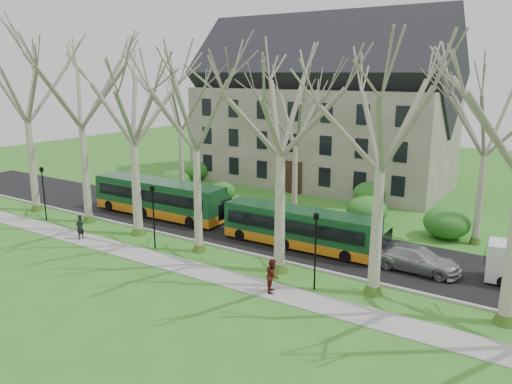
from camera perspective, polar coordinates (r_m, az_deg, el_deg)
ground at (r=31.76m, az=-2.32°, el=-7.95°), size 120.00×120.00×0.00m
sidewalk at (r=29.90m, az=-5.13°, el=-9.34°), size 70.00×2.00×0.06m
road at (r=36.09m, az=2.76°, el=-5.22°), size 80.00×8.00×0.06m
curb at (r=32.88m, az=-0.80°, el=-7.04°), size 80.00×0.25×0.14m
building at (r=53.46m, az=7.42°, el=9.61°), size 26.50×12.20×16.00m
tree_row_verge at (r=30.16m, az=-2.12°, el=4.71°), size 49.00×7.00×14.00m
tree_row_far at (r=40.03m, az=5.21°, el=5.40°), size 33.00×7.00×12.00m
lamp_row at (r=30.14m, az=-3.47°, el=-3.97°), size 36.22×0.22×4.30m
hedges at (r=45.14m, az=3.13°, el=-0.10°), size 30.60×8.60×2.00m
bus_lead at (r=41.71m, az=-11.05°, el=-0.65°), size 12.23×2.70×3.05m
bus_follow at (r=33.86m, az=4.97°, el=-4.07°), size 10.87×2.44×2.71m
sedan at (r=31.46m, az=17.86°, el=-7.26°), size 5.18×2.19×1.49m
pedestrian_a at (r=37.54m, az=-19.47°, el=-3.78°), size 0.51×0.70×1.78m
pedestrian_b at (r=27.20m, az=1.91°, el=-9.51°), size 1.03×1.11×1.84m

